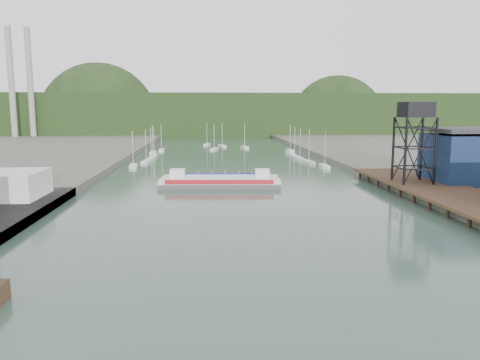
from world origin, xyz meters
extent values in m
plane|color=#2B433D|center=(0.00, 0.00, 0.00)|extent=(600.00, 600.00, 0.00)
cube|color=black|center=(37.00, 45.00, 1.90)|extent=(14.00, 70.00, 0.50)
cylinder|color=black|center=(31.00, 45.00, 0.80)|extent=(0.60, 0.60, 2.20)
cylinder|color=black|center=(32.00, 55.00, 8.65)|extent=(0.50, 0.50, 13.00)
cylinder|color=black|center=(38.00, 55.00, 8.65)|extent=(0.50, 0.50, 13.00)
cylinder|color=black|center=(32.00, 61.00, 8.65)|extent=(0.50, 0.50, 13.00)
cylinder|color=black|center=(38.00, 61.00, 8.65)|extent=(0.50, 0.50, 13.00)
cube|color=black|center=(35.00, 58.00, 16.65)|extent=(5.50, 5.50, 3.00)
cube|color=#0D1C3D|center=(50.00, 60.00, 6.60)|extent=(20.00, 14.00, 10.00)
cube|color=silver|center=(-27.54, 103.89, 0.35)|extent=(2.67, 7.65, 0.90)
cube|color=silver|center=(-25.28, 115.30, 0.35)|extent=(2.81, 7.67, 0.90)
cube|color=silver|center=(-24.71, 124.17, 0.35)|extent=(2.35, 7.59, 0.90)
cube|color=silver|center=(-24.81, 134.09, 0.35)|extent=(2.01, 7.50, 0.90)
cube|color=silver|center=(-26.64, 146.33, 0.35)|extent=(2.00, 7.50, 0.90)
cube|color=silver|center=(-24.32, 156.17, 0.35)|extent=(2.16, 7.54, 0.90)
cube|color=silver|center=(27.56, 99.03, 0.35)|extent=(2.53, 7.62, 0.90)
cube|color=silver|center=(25.46, 110.51, 0.35)|extent=(2.76, 7.67, 0.90)
cube|color=silver|center=(24.46, 119.29, 0.35)|extent=(2.22, 7.56, 0.90)
cube|color=silver|center=(24.27, 128.28, 0.35)|extent=(2.18, 7.54, 0.90)
cube|color=silver|center=(24.67, 139.38, 0.35)|extent=(2.46, 7.61, 0.90)
cube|color=silver|center=(26.78, 150.99, 0.35)|extent=(2.48, 7.61, 0.90)
cube|color=silver|center=(-3.16, 160.00, 0.35)|extent=(3.78, 7.76, 0.90)
cube|color=silver|center=(10.04, 168.00, 0.35)|extent=(3.31, 7.74, 0.90)
cube|color=silver|center=(0.66, 176.00, 0.35)|extent=(3.76, 7.76, 0.90)
cube|color=silver|center=(-6.11, 184.00, 0.35)|extent=(3.40, 7.74, 0.90)
cylinder|color=gray|center=(-110.00, 230.00, 30.00)|extent=(3.20, 3.20, 60.00)
cylinder|color=gray|center=(-102.00, 235.00, 30.00)|extent=(3.20, 3.20, 60.00)
cube|color=black|center=(0.00, 300.00, 12.00)|extent=(500.00, 120.00, 28.00)
sphere|color=black|center=(-80.00, 300.00, 8.00)|extent=(80.00, 80.00, 80.00)
sphere|color=black|center=(90.00, 310.00, 6.00)|extent=(70.00, 70.00, 70.00)
cube|color=#505052|center=(-3.43, 69.23, 0.52)|extent=(26.44, 11.88, 1.03)
cube|color=silver|center=(-3.43, 69.23, 1.45)|extent=(26.44, 11.88, 0.83)
cube|color=red|center=(-3.74, 64.01, 1.66)|extent=(22.73, 1.52, 0.93)
cube|color=navy|center=(-3.11, 74.44, 1.66)|extent=(22.73, 1.52, 0.93)
cube|color=silver|center=(-12.72, 69.78, 2.69)|extent=(3.28, 3.28, 2.07)
cube|color=silver|center=(5.87, 68.67, 2.69)|extent=(3.28, 3.28, 2.07)
camera|label=1|loc=(-6.28, -32.40, 16.85)|focal=35.00mm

